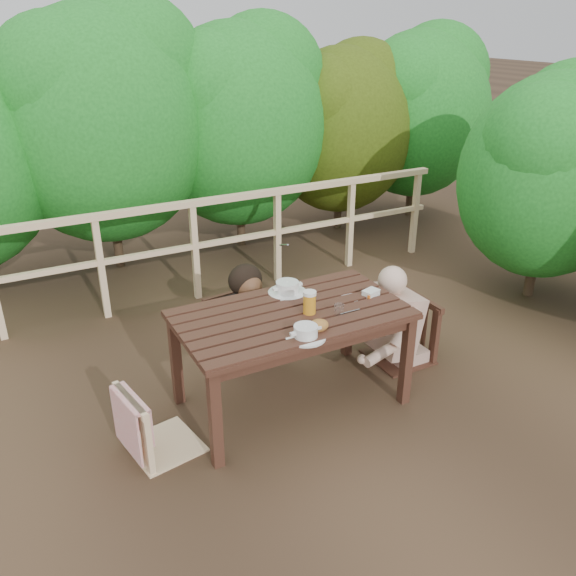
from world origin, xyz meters
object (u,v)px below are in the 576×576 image
soup_far (287,288)px  chair_far (237,304)px  diner_right (408,281)px  table (291,359)px  beer_glass (309,303)px  tumbler (339,310)px  butter_tub (371,293)px  chair_left (159,390)px  chair_right (402,306)px  woman (235,282)px  soup_near (306,332)px  bread_roll (318,326)px

soup_far → chair_far: bearing=107.1°
diner_right → soup_far: bearing=80.0°
table → soup_far: 0.52m
table → beer_glass: 0.47m
tumbler → butter_tub: 0.39m
chair_far → chair_left: bearing=-143.1°
chair_left → beer_glass: beer_glass is taller
tumbler → butter_tub: (0.36, 0.14, -0.01)m
chair_right → tumbler: bearing=-69.7°
chair_far → soup_far: chair_far is taller
chair_far → tumbler: (0.32, -1.03, 0.33)m
chair_left → soup_far: chair_left is taller
chair_left → chair_right: chair_right is taller
tumbler → diner_right: bearing=19.9°
woman → butter_tub: 1.14m
chair_left → butter_tub: bearing=-99.3°
table → beer_glass: (0.10, -0.07, 0.45)m
soup_far → chair_right: bearing=-10.0°
diner_right → butter_tub: diner_right is taller
chair_left → chair_far: bearing=-55.8°
chair_left → chair_right: size_ratio=0.93×
chair_left → beer_glass: size_ratio=5.08×
table → butter_tub: 0.75m
chair_far → soup_near: bearing=-99.0°
tumbler → butter_tub: size_ratio=0.68×
chair_right → beer_glass: (-0.97, -0.20, 0.33)m
table → butter_tub: butter_tub is taller
table → soup_far: soup_far is taller
woman → bread_roll: (0.08, -1.18, 0.14)m
chair_right → bread_roll: 1.16m
chair_left → bread_roll: 1.09m
diner_right → bread_roll: bearing=111.7°
chair_right → soup_near: 1.28m
chair_right → tumbler: chair_right is taller
diner_right → chair_right: bearing=89.7°
bread_roll → beer_glass: 0.24m
soup_far → chair_left: bearing=-162.3°
chair_far → bread_roll: size_ratio=6.22×
chair_far → soup_far: bearing=-80.5°
bread_roll → table: bearing=96.8°
chair_left → chair_right: bearing=-95.1°
tumbler → butter_tub: bearing=21.3°
chair_left → bread_roll: (1.01, -0.25, 0.32)m
soup_near → tumbler: (0.36, 0.17, -0.00)m
table → bread_roll: (0.04, -0.30, 0.41)m
woman → beer_glass: size_ratio=7.17×
chair_left → butter_tub: 1.64m
chair_left → soup_near: size_ratio=3.43×
chair_left → soup_far: bearing=-82.5°
bread_roll → soup_near: bearing=-161.0°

